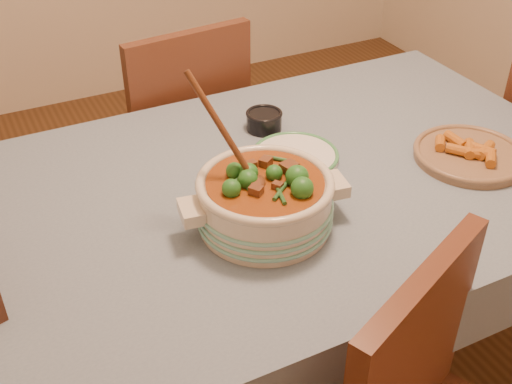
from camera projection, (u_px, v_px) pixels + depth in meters
floor at (282, 368)px, 2.12m from camera, size 4.50×4.50×0.00m
dining_table at (288, 206)px, 1.73m from camera, size 1.68×1.08×0.76m
stew_casserole at (265, 197)px, 1.47m from camera, size 0.41×0.35×0.38m
white_plate at (295, 156)px, 1.75m from camera, size 0.28×0.28×0.02m
condiment_bowl at (264, 120)px, 1.88m from camera, size 0.13×0.13×0.06m
fried_plate at (470, 153)px, 1.75m from camera, size 0.33×0.33×0.05m
chair_far at (180, 131)px, 2.33m from camera, size 0.49×0.49×0.95m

